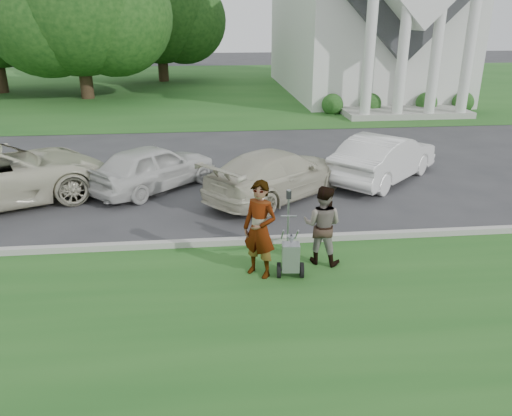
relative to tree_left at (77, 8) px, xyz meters
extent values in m
plane|color=#333335|center=(8.01, -21.99, -5.11)|extent=(120.00, 120.00, 0.00)
cube|color=#20521C|center=(8.01, -24.99, -5.11)|extent=(80.00, 7.00, 0.01)
cube|color=#20521C|center=(8.01, 5.01, -5.11)|extent=(80.00, 30.00, 0.01)
cube|color=#9E9E93|center=(8.01, -21.44, -5.04)|extent=(80.00, 0.18, 0.15)
cube|color=white|center=(17.01, 2.01, -1.61)|extent=(9.00, 16.00, 7.00)
cube|color=#9E9E93|center=(17.01, -7.19, -4.96)|extent=(6.20, 2.60, 0.30)
cylinder|color=white|center=(14.61, -8.19, -2.11)|extent=(0.50, 0.50, 6.00)
cylinder|color=white|center=(16.21, -8.19, -2.11)|extent=(0.50, 0.50, 6.00)
cylinder|color=white|center=(17.81, -8.19, -2.11)|extent=(0.50, 0.50, 6.00)
cylinder|color=white|center=(19.41, -8.19, -2.11)|extent=(0.50, 0.50, 6.00)
sphere|color=#1E4C19|center=(13.51, -6.29, -4.66)|extent=(1.10, 1.10, 1.10)
sphere|color=#1E4C19|center=(15.51, -6.29, -4.66)|extent=(1.10, 1.10, 1.10)
sphere|color=#1E4C19|center=(18.51, -6.29, -4.66)|extent=(1.10, 1.10, 1.10)
sphere|color=#1E4C19|center=(20.51, -6.29, -4.66)|extent=(1.10, 1.10, 1.10)
cylinder|color=#332316|center=(0.01, 0.01, -3.51)|extent=(0.76, 0.76, 3.20)
sphere|color=#153D12|center=(0.01, 0.01, 0.40)|extent=(8.40, 8.40, 8.40)
sphere|color=#153D12|center=(1.90, 0.31, -0.44)|extent=(6.89, 6.89, 6.89)
sphere|color=#153D12|center=(-1.67, -0.29, -0.23)|extent=(7.22, 7.22, 7.22)
sphere|color=#153D12|center=(-3.92, 3.31, 0.10)|extent=(7.54, 7.54, 7.54)
cylinder|color=#332316|center=(4.01, 8.01, -3.61)|extent=(0.76, 0.76, 3.00)
sphere|color=#153D12|center=(4.01, 8.01, -0.02)|extent=(7.60, 7.60, 7.60)
sphere|color=#153D12|center=(5.72, 8.31, -0.78)|extent=(6.23, 6.23, 6.23)
sphere|color=#153D12|center=(2.49, 7.71, -0.59)|extent=(6.54, 6.54, 6.54)
cylinder|color=black|center=(8.30, -22.98, -4.96)|extent=(0.10, 0.31, 0.30)
cylinder|color=black|center=(8.74, -23.02, -4.96)|extent=(0.10, 0.31, 0.30)
cylinder|color=#2D2D33|center=(8.52, -23.00, -4.96)|extent=(0.50, 0.09, 0.04)
cube|color=#97999F|center=(8.52, -23.00, -4.68)|extent=(0.36, 0.30, 0.55)
cone|color=#97999F|center=(8.52, -23.00, -4.31)|extent=(0.19, 0.19, 0.16)
cylinder|color=#2D2D33|center=(8.52, -23.00, -4.23)|extent=(0.04, 0.04, 0.06)
cylinder|color=#97999F|center=(8.43, -22.50, -4.43)|extent=(0.10, 0.74, 0.53)
cylinder|color=#97999F|center=(8.71, -22.53, -4.43)|extent=(0.10, 0.74, 0.53)
cylinder|color=#97999F|center=(8.61, -22.16, -4.18)|extent=(0.32, 0.06, 0.03)
imported|color=#999999|center=(7.94, -22.85, -4.16)|extent=(0.83, 0.79, 1.91)
imported|color=#999999|center=(9.24, -22.45, -4.29)|extent=(0.98, 0.90, 1.63)
cylinder|color=#97999F|center=(8.66, -21.80, -4.52)|extent=(0.04, 0.04, 1.18)
cube|color=#2D2D33|center=(8.66, -21.80, -3.85)|extent=(0.10, 0.07, 0.18)
cylinder|color=#97999F|center=(8.66, -21.80, -3.76)|extent=(0.09, 0.09, 0.03)
imported|color=silver|center=(5.46, -17.43, -4.45)|extent=(3.88, 3.83, 1.33)
imported|color=beige|center=(8.92, -18.44, -4.45)|extent=(4.70, 4.36, 1.33)
imported|color=silver|center=(12.35, -17.29, -4.40)|extent=(4.15, 4.07, 1.42)
camera|label=1|loc=(6.98, -31.41, -0.36)|focal=35.00mm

